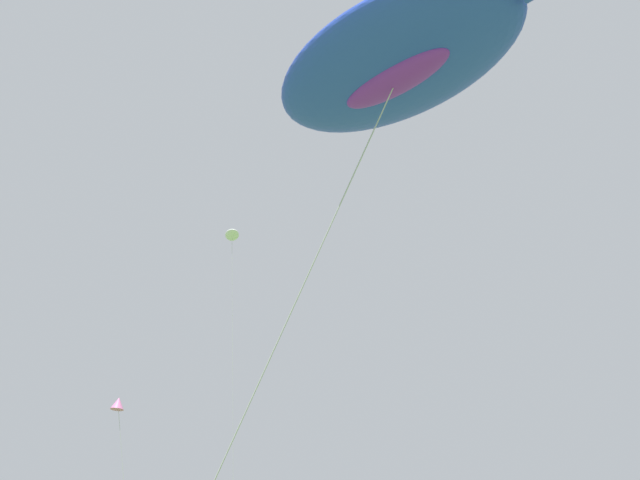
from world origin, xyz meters
The scene contains 3 objects.
big_show_kite centered at (1.05, 5.63, 10.65)m, with size 4.05×12.99×11.18m.
small_kite_tiny_distant centered at (10.33, 28.45, 19.81)m, with size 2.82×1.90×20.21m.
small_kite_diamond_red centered at (5.00, 28.08, 9.39)m, with size 2.71×0.84×9.74m.
Camera 1 is at (-6.06, -1.07, 1.45)m, focal length 37.99 mm.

